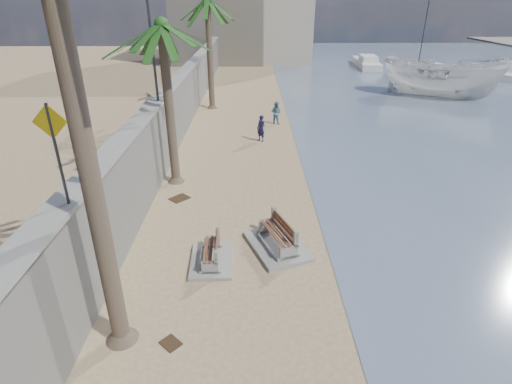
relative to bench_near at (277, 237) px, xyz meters
name	(u,v)px	position (x,y,z in m)	size (l,w,h in m)	color
ground_plane	(279,362)	(-0.24, -4.94, -0.45)	(140.00, 140.00, 0.00)	tan
seawall	(185,100)	(-5.44, 15.06, 1.30)	(0.45, 70.00, 3.50)	gray
wall_cap	(183,73)	(-5.44, 15.06, 3.10)	(0.80, 70.00, 0.12)	gray
end_building	(242,6)	(-2.24, 47.06, 6.55)	(18.00, 12.00, 14.00)	#B7AA93
bench_near	(277,237)	(0.00, 0.00, 0.00)	(2.47, 2.93, 1.04)	gray
bench_far	(211,253)	(-2.26, -0.85, -0.08)	(1.46, 2.07, 0.85)	gray
palm_mid	(161,27)	(-4.56, 5.71, 6.48)	(5.00, 5.00, 7.93)	brown
palm_back	(207,1)	(-4.09, 19.92, 7.29)	(5.00, 5.00, 8.77)	brown
pedestrian_sign	(55,141)	(-5.24, -3.44, 4.70)	(0.78, 0.07, 2.40)	#2D2D33
streetlight	(151,32)	(-5.34, 7.06, 6.19)	(0.28, 0.28, 5.12)	#2D2D33
person_a	(261,127)	(-0.34, 11.69, 0.47)	(0.67, 0.45, 1.85)	#171438
person_b	(276,111)	(0.78, 15.48, 0.41)	(0.84, 0.65, 1.74)	teal
boat_cruiser	(442,75)	(15.77, 23.86, 1.41)	(3.84, 3.96, 4.52)	silver
yacht_near	(509,73)	(28.19, 34.21, -0.10)	(10.23, 2.86, 1.50)	silver
yacht_far	(366,64)	(13.73, 40.99, -0.10)	(8.45, 2.37, 1.50)	silver
sailboat_west	(418,67)	(19.32, 38.26, -0.15)	(7.18, 5.18, 9.07)	silver
debris_b	(171,343)	(-2.99, -4.35, -0.44)	(0.51, 0.41, 0.03)	#382616
debris_c	(180,198)	(-4.11, 3.88, -0.44)	(0.80, 0.64, 0.03)	#382616
debris_d	(198,270)	(-2.67, -1.29, -0.44)	(0.55, 0.44, 0.03)	#382616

